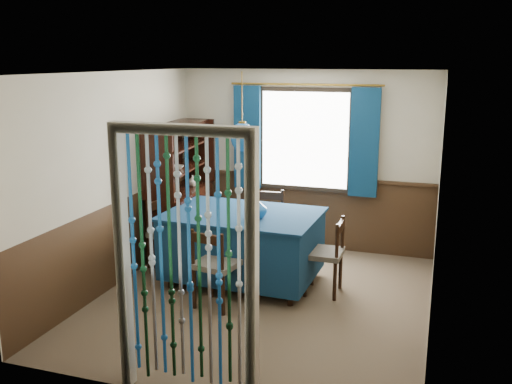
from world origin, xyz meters
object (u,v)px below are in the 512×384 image
(chair_far, at_px, (266,224))
(pendant_lamp, at_px, (242,137))
(vase_sideboard, at_px, (193,180))
(chair_right, at_px, (326,254))
(sideboard, at_px, (181,209))
(vase_table, at_px, (257,209))
(chair_near, at_px, (215,265))
(chair_left, at_px, (170,234))
(dining_table, at_px, (243,243))
(bowl_shelf, at_px, (177,167))

(chair_far, bearing_deg, pendant_lamp, 81.83)
(pendant_lamp, bearing_deg, vase_sideboard, 137.47)
(chair_right, distance_m, vase_sideboard, 2.41)
(chair_right, xyz_separation_m, pendant_lamp, (-1.01, 0.02, 1.29))
(sideboard, distance_m, vase_table, 1.69)
(chair_far, xyz_separation_m, pendant_lamp, (-0.03, -0.82, 1.27))
(chair_near, bearing_deg, vase_table, 77.06)
(sideboard, distance_m, vase_sideboard, 0.45)
(chair_left, distance_m, sideboard, 0.74)
(dining_table, distance_m, vase_table, 0.55)
(chair_far, height_order, vase_table, vase_table)
(dining_table, bearing_deg, sideboard, 148.88)
(bowl_shelf, bearing_deg, chair_near, -50.95)
(chair_far, bearing_deg, vase_sideboard, -15.32)
(chair_near, bearing_deg, dining_table, 97.28)
(sideboard, bearing_deg, chair_left, -82.39)
(chair_near, bearing_deg, bowl_shelf, 139.44)
(chair_near, bearing_deg, vase_sideboard, 131.19)
(chair_near, height_order, chair_far, chair_far)
(dining_table, xyz_separation_m, vase_sideboard, (-1.10, 1.01, 0.49))
(chair_far, height_order, chair_left, chair_left)
(dining_table, relative_size, bowl_shelf, 9.09)
(chair_near, bearing_deg, chair_far, 97.69)
(chair_left, bearing_deg, sideboard, -152.38)
(sideboard, height_order, pendant_lamp, pendant_lamp)
(chair_right, bearing_deg, vase_table, 99.00)
(vase_table, bearing_deg, sideboard, 147.21)
(chair_near, xyz_separation_m, chair_far, (0.08, 1.59, 0.02))
(chair_far, distance_m, chair_left, 1.29)
(chair_left, relative_size, bowl_shelf, 4.69)
(chair_left, distance_m, vase_sideboard, 1.09)
(dining_table, xyz_separation_m, vase_table, (0.23, -0.14, 0.48))
(dining_table, height_order, vase_table, vase_table)
(vase_table, bearing_deg, vase_sideboard, 139.07)
(chair_far, xyz_separation_m, sideboard, (-1.20, -0.07, 0.12))
(vase_table, bearing_deg, chair_right, 8.97)
(chair_near, relative_size, vase_sideboard, 5.26)
(bowl_shelf, bearing_deg, sideboard, 105.71)
(chair_right, xyz_separation_m, bowl_shelf, (-2.12, 0.56, 0.78))
(chair_far, height_order, chair_right, chair_far)
(dining_table, bearing_deg, vase_sideboard, 139.29)
(chair_near, relative_size, chair_left, 0.95)
(sideboard, bearing_deg, chair_far, -2.66)
(chair_near, height_order, bowl_shelf, bowl_shelf)
(bowl_shelf, height_order, vase_sideboard, bowl_shelf)
(chair_left, height_order, pendant_lamp, pendant_lamp)
(chair_near, height_order, sideboard, sideboard)
(chair_far, relative_size, chair_left, 0.99)
(dining_table, relative_size, chair_right, 2.06)
(chair_near, bearing_deg, chair_left, 149.87)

